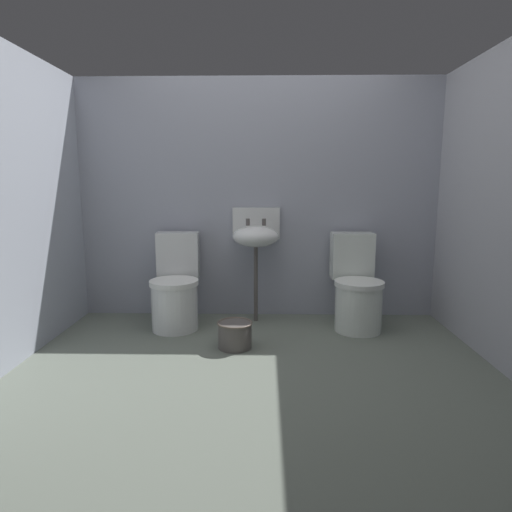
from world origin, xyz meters
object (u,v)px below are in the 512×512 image
Objects in this scene: toilet_left at (176,289)px; sink at (256,236)px; bucket at (235,334)px; toilet_right at (356,290)px.

toilet_left is 0.79× the size of sink.
bucket is at bearing 134.04° from toilet_left.
toilet_left is at bearing -164.37° from sink.
toilet_left is 0.75m from bucket.
toilet_left is at bearing 137.49° from bucket.
toilet_right is at bearing 26.27° from bucket.
bucket is (-0.14, -0.68, -0.65)m from sink.
toilet_left is 1.52m from toilet_right.
toilet_right is at bearing -12.54° from sink.
toilet_left is 2.95× the size of bucket.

